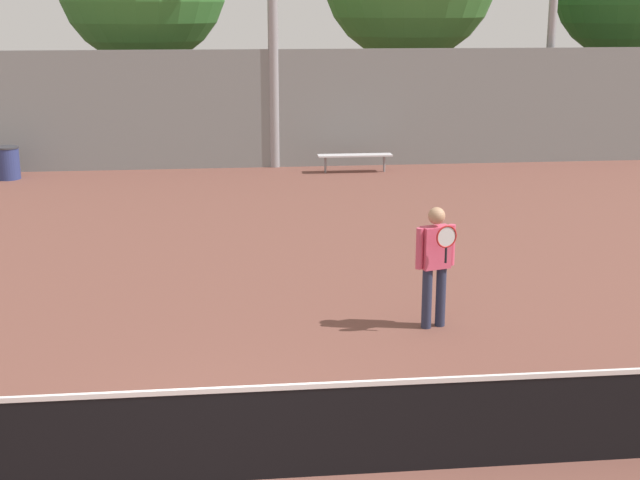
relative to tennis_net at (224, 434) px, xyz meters
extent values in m
cube|color=black|center=(0.00, 0.00, -0.03)|extent=(11.13, 0.03, 0.91)
cube|color=white|center=(0.00, 0.00, 0.45)|extent=(11.13, 0.04, 0.05)
cylinder|color=#282D47|center=(2.82, 3.86, -0.06)|extent=(0.14, 0.14, 0.86)
cylinder|color=#282D47|center=(3.04, 3.92, -0.06)|extent=(0.14, 0.14, 0.86)
cube|color=#DB4C6B|center=(2.93, 3.89, 0.67)|extent=(0.44, 0.30, 0.59)
cylinder|color=#DB4C6B|center=(2.69, 3.82, 0.68)|extent=(0.10, 0.10, 0.57)
cylinder|color=#DB4C6B|center=(3.17, 3.96, 0.68)|extent=(0.10, 0.10, 0.57)
sphere|color=tan|center=(2.93, 3.89, 1.11)|extent=(0.24, 0.24, 0.24)
cylinder|color=black|center=(3.01, 3.63, 0.63)|extent=(0.03, 0.03, 0.22)
torus|color=red|center=(3.01, 3.63, 0.88)|extent=(0.31, 0.11, 0.31)
cylinder|color=silver|center=(3.01, 3.63, 0.88)|extent=(0.26, 0.08, 0.27)
cube|color=silver|center=(3.59, 15.80, -0.03)|extent=(2.00, 0.40, 0.04)
cylinder|color=gray|center=(2.79, 15.80, -0.27)|extent=(0.06, 0.06, 0.44)
cylinder|color=gray|center=(4.39, 15.80, -0.27)|extent=(0.06, 0.06, 0.44)
cylinder|color=navy|center=(-5.48, 15.83, -0.09)|extent=(0.61, 0.61, 0.81)
cylinder|color=#333338|center=(-5.48, 15.83, 0.34)|extent=(0.64, 0.64, 0.04)
cube|color=gray|center=(0.00, 16.85, 1.12)|extent=(26.15, 0.06, 3.22)
cylinder|color=brown|center=(5.94, 20.49, 1.11)|extent=(0.51, 0.51, 3.19)
cylinder|color=brown|center=(-2.13, 19.66, 1.08)|extent=(0.55, 0.55, 3.13)
cylinder|color=brown|center=(12.52, 19.51, 1.10)|extent=(0.35, 0.35, 3.19)
camera|label=1|loc=(0.06, -7.64, 3.89)|focal=50.00mm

